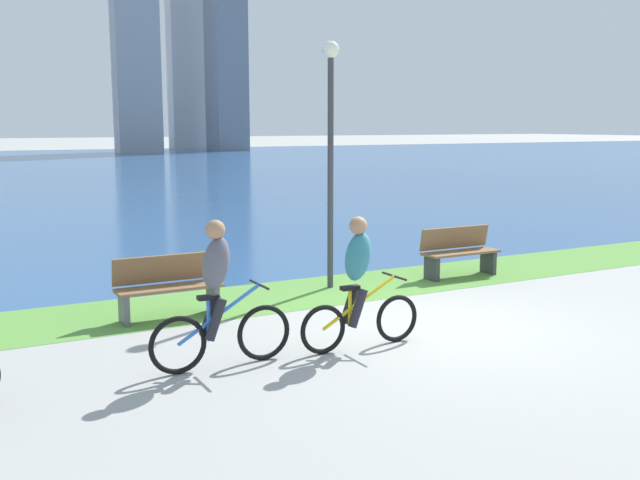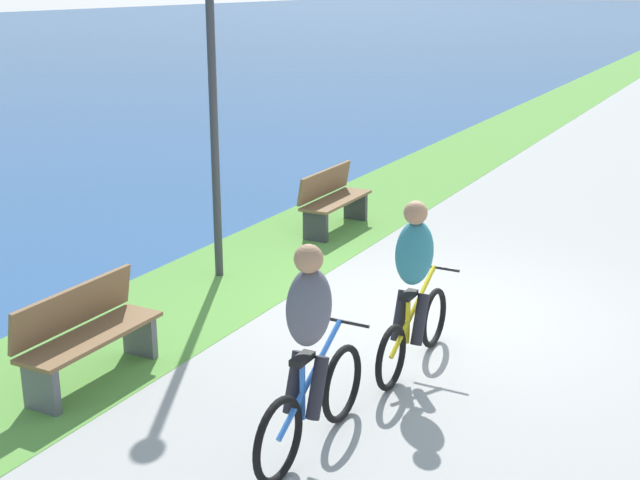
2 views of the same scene
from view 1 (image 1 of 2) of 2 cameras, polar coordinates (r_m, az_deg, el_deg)
name	(u,v)px [view 1 (image 1 of 2)]	position (r m, az deg, el deg)	size (l,w,h in m)	color
ground_plane	(430,327)	(10.19, 8.57, -6.73)	(300.00, 300.00, 0.00)	#9E9E99
grass_strip_bayside	(335,289)	(12.34, 1.18, -3.83)	(120.00, 2.02, 0.01)	#59933D
bay_water_surface	(37,170)	(47.93, -21.25, 5.14)	(300.00, 72.01, 0.00)	#2D568C
cyclist_lead	(359,283)	(8.97, 3.03, -3.36)	(1.68, 0.52, 1.65)	black
cyclist_trailing	(218,296)	(8.32, -7.96, -4.32)	(1.70, 0.52, 1.71)	black
bench_near_path	(168,287)	(10.67, -11.78, -3.62)	(1.50, 0.47, 0.90)	brown
bench_far_along_path	(459,252)	(13.52, 10.80, -0.93)	(1.50, 0.47, 0.90)	brown
lamppost_tall	(331,130)	(12.16, 0.83, 8.60)	(0.28, 0.28, 4.09)	#38383D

